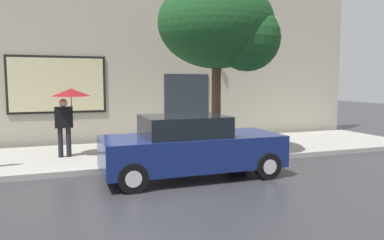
% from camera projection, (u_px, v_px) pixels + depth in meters
% --- Properties ---
extents(ground_plane, '(60.00, 60.00, 0.00)m').
position_uv_depth(ground_plane, '(152.00, 181.00, 8.73)').
color(ground_plane, '#333338').
extents(sidewalk, '(20.00, 4.00, 0.15)m').
position_uv_depth(sidewalk, '(128.00, 154.00, 11.53)').
color(sidewalk, '#A3A099').
rests_on(sidewalk, ground).
extents(building_facade, '(20.00, 0.67, 7.00)m').
position_uv_depth(building_facade, '(114.00, 49.00, 13.50)').
color(building_facade, '#B2A893').
rests_on(building_facade, ground).
extents(parked_car, '(4.33, 1.85, 1.51)m').
position_uv_depth(parked_car, '(191.00, 147.00, 9.00)').
color(parked_car, navy).
rests_on(parked_car, ground).
extents(fire_hydrant, '(0.30, 0.44, 0.76)m').
position_uv_depth(fire_hydrant, '(141.00, 145.00, 10.66)').
color(fire_hydrant, red).
rests_on(fire_hydrant, sidewalk).
extents(pedestrian_with_umbrella, '(1.10, 1.10, 1.97)m').
position_uv_depth(pedestrian_with_umbrella, '(69.00, 101.00, 10.64)').
color(pedestrian_with_umbrella, black).
rests_on(pedestrian_with_umbrella, sidewalk).
extents(street_tree, '(3.41, 2.90, 5.09)m').
position_uv_depth(street_tree, '(223.00, 27.00, 10.61)').
color(street_tree, '#4C3823').
rests_on(street_tree, sidewalk).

